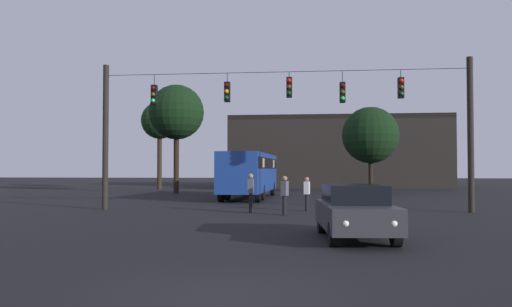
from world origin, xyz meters
name	(u,v)px	position (x,y,z in m)	size (l,w,h in m)	color
ground_plane	(289,200)	(0.00, 24.50, 0.00)	(168.00, 168.00, 0.00)	black
overhead_signal_span	(281,121)	(0.00, 16.29, 4.23)	(17.51, 0.44, 7.08)	black
city_bus	(250,171)	(-2.72, 26.64, 1.87)	(2.86, 11.07, 3.00)	navy
car_near_right	(355,211)	(2.62, 6.80, 0.80)	(2.15, 4.45, 1.52)	#2D2D33
pedestrian_crossing_left	(307,192)	(1.20, 16.34, 0.90)	(0.29, 0.39, 1.60)	black
pedestrian_crossing_center	(251,190)	(-1.31, 15.16, 1.01)	(0.25, 0.37, 1.77)	black
pedestrian_crossing_right	(285,193)	(0.28, 14.10, 0.95)	(0.33, 0.41, 1.67)	black
corner_building	(337,153)	(4.26, 50.17, 3.80)	(23.04, 10.72, 7.61)	black
tree_left_silhouette	(176,113)	(-9.47, 32.79, 6.56)	(4.46, 4.46, 8.83)	black
tree_behind_building	(160,121)	(-13.24, 40.64, 6.62)	(3.61, 3.61, 8.52)	#2D2116
tree_right_far	(370,135)	(6.27, 35.15, 4.77)	(4.67, 4.67, 7.11)	black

